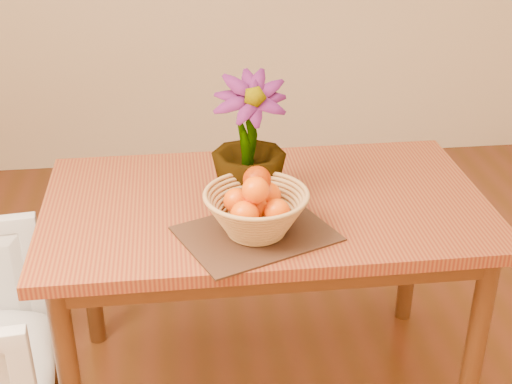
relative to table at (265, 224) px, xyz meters
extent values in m
cube|color=brown|center=(0.00, 0.00, 0.07)|extent=(1.40, 0.80, 0.04)
cube|color=#482710|center=(0.00, 0.00, 0.01)|extent=(1.28, 0.68, 0.08)
cylinder|color=#482710|center=(-0.62, -0.32, -0.31)|extent=(0.06, 0.06, 0.71)
cylinder|color=#482710|center=(0.62, -0.32, -0.31)|extent=(0.06, 0.06, 0.71)
cylinder|color=#482710|center=(-0.62, 0.32, -0.31)|extent=(0.06, 0.06, 0.71)
cylinder|color=#482710|center=(0.62, 0.32, -0.31)|extent=(0.06, 0.06, 0.71)
cube|color=#3C2116|center=(-0.06, -0.21, 0.09)|extent=(0.51, 0.45, 0.01)
cylinder|color=#BC824E|center=(-0.06, -0.21, 0.10)|extent=(0.15, 0.15, 0.01)
sphere|color=#E45203|center=(-0.06, -0.21, 0.18)|extent=(0.07, 0.07, 0.07)
sphere|color=#E45203|center=(-0.02, -0.15, 0.19)|extent=(0.08, 0.08, 0.08)
sphere|color=#E45203|center=(-0.11, -0.17, 0.18)|extent=(0.07, 0.07, 0.07)
sphere|color=#E45203|center=(-0.09, -0.26, 0.19)|extent=(0.08, 0.08, 0.08)
sphere|color=#E45203|center=(0.00, -0.25, 0.18)|extent=(0.07, 0.07, 0.07)
sphere|color=#E45203|center=(-0.05, -0.18, 0.25)|extent=(0.08, 0.08, 0.08)
sphere|color=#E45203|center=(-0.06, -0.24, 0.25)|extent=(0.08, 0.08, 0.08)
sphere|color=#E45203|center=(-0.05, -0.18, 0.25)|extent=(0.08, 0.08, 0.08)
imported|color=#184915|center=(-0.05, 0.00, 0.29)|extent=(0.24, 0.24, 0.41)
camera|label=1|loc=(-0.27, -1.97, 1.15)|focal=50.00mm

